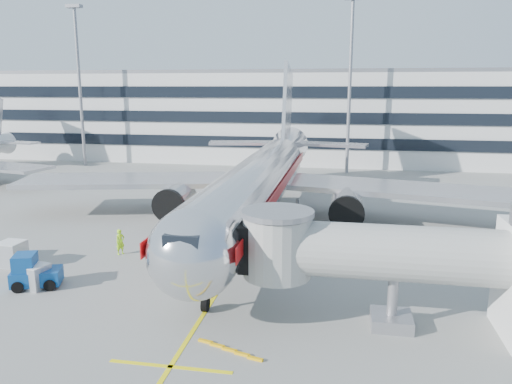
% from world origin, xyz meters
% --- Properties ---
extents(ground, '(180.00, 180.00, 0.00)m').
position_xyz_m(ground, '(0.00, 0.00, 0.00)').
color(ground, gray).
rests_on(ground, ground).
extents(lead_in_line, '(0.25, 70.00, 0.01)m').
position_xyz_m(lead_in_line, '(0.00, 10.00, 0.01)').
color(lead_in_line, '#FFEB0D').
rests_on(lead_in_line, ground).
extents(stop_bar, '(6.00, 0.25, 0.01)m').
position_xyz_m(stop_bar, '(0.00, -14.00, 0.01)').
color(stop_bar, '#FFEB0D').
rests_on(stop_bar, ground).
extents(main_jet, '(50.95, 48.70, 16.06)m').
position_xyz_m(main_jet, '(0.00, 11.72, 4.23)').
color(main_jet, silver).
rests_on(main_jet, ground).
extents(jet_bridge, '(17.80, 4.50, 7.00)m').
position_xyz_m(jet_bridge, '(12.18, -8.00, 3.87)').
color(jet_bridge, silver).
rests_on(jet_bridge, ground).
extents(terminal, '(150.00, 24.25, 15.60)m').
position_xyz_m(terminal, '(0.00, 57.95, 7.80)').
color(terminal, silver).
rests_on(terminal, ground).
extents(light_mast_west, '(2.40, 1.20, 25.45)m').
position_xyz_m(light_mast_west, '(-35.00, 42.00, 14.88)').
color(light_mast_west, gray).
rests_on(light_mast_west, ground).
extents(light_mast_centre, '(2.40, 1.20, 25.45)m').
position_xyz_m(light_mast_centre, '(8.00, 42.00, 14.88)').
color(light_mast_centre, gray).
rests_on(light_mast_centre, ground).
extents(belt_loader, '(4.63, 1.84, 2.20)m').
position_xyz_m(belt_loader, '(-4.00, 1.14, 0.62)').
color(belt_loader, '#FBB50A').
rests_on(belt_loader, ground).
extents(baggage_tug, '(3.41, 2.73, 2.26)m').
position_xyz_m(baggage_tug, '(-12.00, -6.51, 0.98)').
color(baggage_tug, navy).
rests_on(baggage_tug, ground).
extents(cargo_container_left, '(1.77, 1.77, 1.80)m').
position_xyz_m(cargo_container_left, '(-16.01, -3.13, 0.90)').
color(cargo_container_left, '#B8BBC0').
rests_on(cargo_container_left, ground).
extents(cargo_container_front, '(1.72, 1.72, 1.55)m').
position_xyz_m(cargo_container_front, '(-11.81, -6.59, 0.78)').
color(cargo_container_front, '#B8BBC0').
rests_on(cargo_container_front, ground).
extents(ramp_worker, '(0.80, 0.87, 2.00)m').
position_xyz_m(ramp_worker, '(-9.29, 0.62, 1.00)').
color(ramp_worker, '#A6F319').
rests_on(ramp_worker, ground).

